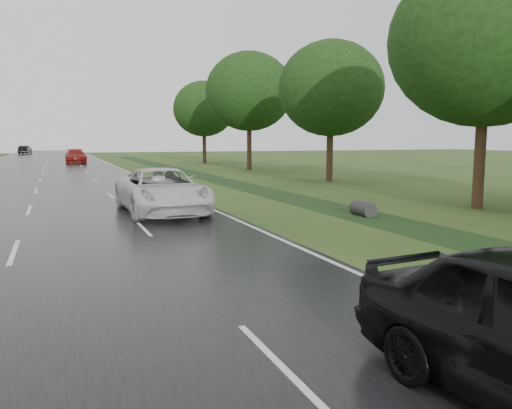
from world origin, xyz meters
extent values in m
cube|color=black|center=(0.00, 45.00, 0.02)|extent=(14.00, 180.00, 0.04)
cube|color=silver|center=(6.75, 45.00, 0.04)|extent=(0.12, 180.00, 0.01)
cube|color=silver|center=(0.00, 45.00, 0.04)|extent=(0.12, 180.00, 0.01)
cube|color=black|center=(11.50, 20.00, 0.00)|extent=(2.20, 120.00, 0.01)
cylinder|color=#2D2D2D|center=(11.50, 10.00, 0.25)|extent=(0.56, 1.00, 0.56)
cylinder|color=#3A2617|center=(17.00, 10.00, 1.92)|extent=(0.44, 0.44, 3.84)
ellipsoid|color=black|center=(17.00, 10.00, 6.69)|extent=(7.60, 7.60, 6.84)
cylinder|color=#3A2617|center=(18.20, 24.00, 1.76)|extent=(0.44, 0.44, 3.52)
ellipsoid|color=black|center=(18.20, 24.00, 6.14)|extent=(7.00, 7.00, 6.30)
cylinder|color=#3A2617|center=(17.80, 38.00, 2.08)|extent=(0.44, 0.44, 4.16)
ellipsoid|color=black|center=(17.80, 38.00, 7.16)|extent=(8.00, 8.00, 7.20)
cylinder|color=#3A2617|center=(17.50, 52.00, 1.84)|extent=(0.44, 0.44, 3.68)
ellipsoid|color=black|center=(17.50, 52.00, 6.38)|extent=(7.20, 7.20, 6.48)
imported|color=silver|center=(4.73, 13.29, 0.88)|extent=(2.92, 6.09, 1.68)
imported|color=maroon|center=(3.27, 56.96, 0.87)|extent=(2.35, 5.71, 1.65)
imported|color=black|center=(-4.31, 100.72, 0.83)|extent=(2.39, 4.97, 1.57)
camera|label=1|loc=(1.06, -5.40, 2.79)|focal=35.00mm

